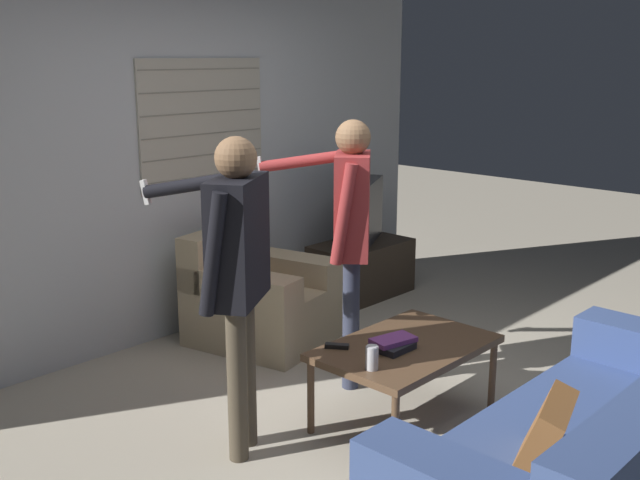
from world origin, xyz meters
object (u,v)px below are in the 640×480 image
Objects in this scene: armchair_beige at (257,298)px; soda_can at (372,358)px; tv at (362,213)px; couch_blue at (597,472)px; spare_remote at (337,346)px; coffee_table at (406,351)px; book_stack at (393,344)px; person_right_standing at (350,222)px; person_left_standing at (236,258)px.

armchair_beige is 8.25× the size of soda_can.
tv reaches higher than armchair_beige.
tv is (1.30, 0.13, 0.41)m from armchair_beige.
couch_blue is 1.48m from spare_remote.
coffee_table is 7.59× the size of spare_remote.
coffee_table is at bearing -5.28° from book_stack.
person_right_standing reaches higher than armchair_beige.
couch_blue is 1.92× the size of armchair_beige.
couch_blue is 1.21× the size of person_right_standing.
armchair_beige is at bearing 78.07° from couch_blue.
person_left_standing reaches higher than couch_blue.
coffee_table is 0.13m from book_stack.
person_left_standing reaches higher than armchair_beige.
armchair_beige reaches higher than soda_can.
coffee_table is (0.33, 1.23, 0.08)m from couch_blue.
person_right_standing reaches higher than book_stack.
tv is 6.37× the size of spare_remote.
soda_can is (-0.66, -1.60, 0.21)m from armchair_beige.
spare_remote is at bearing -50.45° from person_left_standing.
couch_blue is 2.01× the size of coffee_table.
person_left_standing reaches higher than spare_remote.
person_right_standing is 0.99m from soda_can.
spare_remote is (-0.47, -0.32, -0.57)m from person_right_standing.
armchair_beige is 3.95× the size of book_stack.
book_stack is at bearing 17.05° from soda_can.
person_left_standing reaches higher than coffee_table.
coffee_table is at bearing -71.65° from spare_remote.
soda_can is (0.45, -0.50, -0.52)m from person_left_standing.
spare_remote is (0.03, 1.47, 0.14)m from couch_blue.
book_stack is at bearing 80.14° from couch_blue.
soda_can is at bearing -79.62° from person_left_standing.
spare_remote is at bearing 8.64° from tv.
spare_remote reaches higher than coffee_table.
person_left_standing is 0.80m from spare_remote.
spare_remote is (-0.30, 0.24, 0.05)m from coffee_table.
book_stack is at bearing -155.11° from person_right_standing.
soda_can reaches higher than spare_remote.
person_right_standing reaches higher than spare_remote.
couch_blue is 2.39× the size of tv.
armchair_beige is 0.64× the size of person_left_standing.
person_left_standing is 6.21× the size of book_stack.
tv reaches higher than spare_remote.
tv is at bearing 41.44° from soda_can.
coffee_table is 7.87× the size of soda_can.
tv is at bearing 173.02° from armchair_beige.
spare_remote is at bearing 74.53° from soda_can.
couch_blue is 1.17m from soda_can.
tv is 2.62m from soda_can.
tv is 2.73m from person_left_standing.
spare_remote is (-0.57, -1.29, 0.16)m from armchair_beige.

